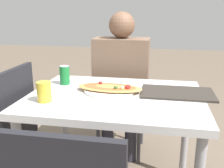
# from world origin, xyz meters

# --- Properties ---
(dining_table) EXTENTS (1.02, 0.78, 0.75)m
(dining_table) POSITION_xyz_m (0.00, 0.00, 0.66)
(dining_table) COLOR silver
(dining_table) RESTS_ON ground_plane
(chair_far_seated) EXTENTS (0.40, 0.40, 0.91)m
(chair_far_seated) POSITION_xyz_m (-0.06, 0.72, 0.51)
(chair_far_seated) COLOR black
(chair_far_seated) RESTS_ON ground_plane
(chair_side_left) EXTENTS (0.40, 0.40, 0.91)m
(chair_side_left) POSITION_xyz_m (-0.70, -0.09, 0.51)
(chair_side_left) COLOR black
(chair_side_left) RESTS_ON ground_plane
(person_seated) EXTENTS (0.44, 0.27, 1.22)m
(person_seated) POSITION_xyz_m (-0.06, 0.61, 0.72)
(person_seated) COLOR #2D2D38
(person_seated) RESTS_ON ground_plane
(pizza_main) EXTENTS (0.42, 0.31, 0.05)m
(pizza_main) POSITION_xyz_m (-0.04, 0.06, 0.77)
(pizza_main) COLOR white
(pizza_main) RESTS_ON dining_table
(soda_can) EXTENTS (0.07, 0.07, 0.12)m
(soda_can) POSITION_xyz_m (-0.37, 0.16, 0.81)
(soda_can) COLOR #197233
(soda_can) RESTS_ON dining_table
(drink_glass) EXTENTS (0.08, 0.08, 0.11)m
(drink_glass) POSITION_xyz_m (-0.36, -0.18, 0.81)
(drink_glass) COLOR gold
(drink_glass) RESTS_ON dining_table
(serving_tray) EXTENTS (0.43, 0.26, 0.01)m
(serving_tray) POSITION_xyz_m (0.36, 0.09, 0.76)
(serving_tray) COLOR #332D28
(serving_tray) RESTS_ON dining_table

